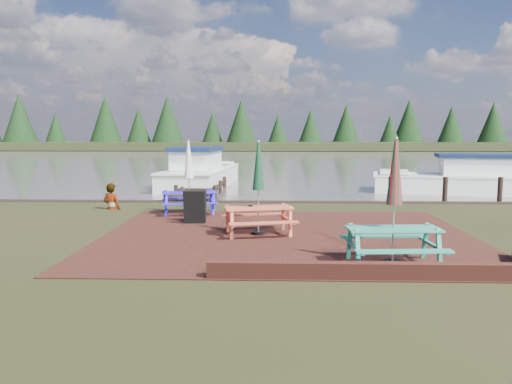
{
  "coord_description": "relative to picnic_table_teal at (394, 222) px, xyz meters",
  "views": [
    {
      "loc": [
        -0.36,
        -11.0,
        2.52
      ],
      "look_at": [
        -0.79,
        1.71,
        1.0
      ],
      "focal_mm": 35.0,
      "sensor_mm": 36.0,
      "label": 1
    }
  ],
  "objects": [
    {
      "name": "ground",
      "position": [
        -1.92,
        1.66,
        -0.84
      ],
      "size": [
        120.0,
        120.0,
        0.0
      ],
      "primitive_type": "plane",
      "color": "black",
      "rests_on": "ground"
    },
    {
      "name": "far_treeline",
      "position": [
        -1.92,
        67.66,
        2.44
      ],
      "size": [
        120.0,
        10.0,
        8.1
      ],
      "color": "black",
      "rests_on": "ground"
    },
    {
      "name": "boat_near",
      "position": [
        6.11,
        13.25,
        -0.46
      ],
      "size": [
        7.55,
        3.88,
        1.95
      ],
      "rotation": [
        0.0,
        0.0,
        1.37
      ],
      "color": "white",
      "rests_on": "ground"
    },
    {
      "name": "picnic_table_red",
      "position": [
        -2.63,
        2.76,
        -0.04
      ],
      "size": [
        1.95,
        1.82,
        2.3
      ],
      "rotation": [
        0.0,
        0.0,
        0.23
      ],
      "color": "#E05939",
      "rests_on": "ground"
    },
    {
      "name": "picnic_table_blue",
      "position": [
        -4.87,
        5.91,
        -0.04
      ],
      "size": [
        1.94,
        1.8,
        2.29
      ],
      "rotation": [
        0.0,
        0.0,
        0.23
      ],
      "color": "#281BD1",
      "rests_on": "ground"
    },
    {
      "name": "water",
      "position": [
        -1.92,
        38.66,
        -0.84
      ],
      "size": [
        120.0,
        60.0,
        0.02
      ],
      "primitive_type": "cube",
      "color": "#49453E",
      "rests_on": "ground"
    },
    {
      "name": "jetty",
      "position": [
        -5.42,
        12.94,
        -0.73
      ],
      "size": [
        1.76,
        9.08,
        1.0
      ],
      "color": "black",
      "rests_on": "ground"
    },
    {
      "name": "chalkboard",
      "position": [
        -4.43,
        4.23,
        -0.36
      ],
      "size": [
        0.59,
        0.59,
        0.94
      ],
      "rotation": [
        0.0,
        0.0,
        0.07
      ],
      "color": "black",
      "rests_on": "ground"
    },
    {
      "name": "picnic_table_teal",
      "position": [
        0.0,
        0.0,
        0.0
      ],
      "size": [
        1.82,
        1.64,
        2.41
      ],
      "rotation": [
        0.0,
        0.0,
        0.06
      ],
      "color": "teal",
      "rests_on": "ground"
    },
    {
      "name": "paving",
      "position": [
        -1.92,
        2.66,
        -0.83
      ],
      "size": [
        9.0,
        7.5,
        0.02
      ],
      "primitive_type": "cube",
      "color": "#3C1813",
      "rests_on": "ground"
    },
    {
      "name": "brick_wall",
      "position": [
        0.23,
        -0.75,
        -0.69
      ],
      "size": [
        6.21,
        1.79,
        0.3
      ],
      "color": "#4C1E16",
      "rests_on": "ground"
    },
    {
      "name": "boat_jetty",
      "position": [
        -5.92,
        15.48,
        -0.38
      ],
      "size": [
        3.29,
        7.85,
        2.22
      ],
      "rotation": [
        0.0,
        0.0,
        -0.09
      ],
      "color": "white",
      "rests_on": "ground"
    },
    {
      "name": "person",
      "position": [
        -7.59,
        6.76,
        0.01
      ],
      "size": [
        0.71,
        0.57,
        1.71
      ],
      "primitive_type": "imported",
      "rotation": [
        0.0,
        0.0,
        2.86
      ],
      "color": "gray",
      "rests_on": "ground"
    }
  ]
}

